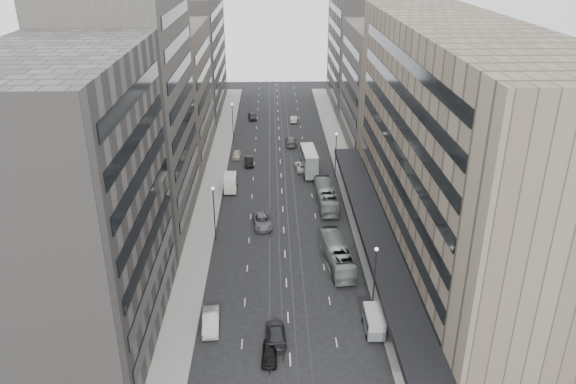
{
  "coord_description": "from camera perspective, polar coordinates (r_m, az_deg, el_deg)",
  "views": [
    {
      "loc": [
        -1.58,
        -57.94,
        38.86
      ],
      "look_at": [
        0.67,
        16.26,
        5.52
      ],
      "focal_mm": 35.0,
      "sensor_mm": 36.0,
      "label": 1
    }
  ],
  "objects": [
    {
      "name": "lamp_right_far",
      "position": [
        99.48,
        4.89,
        4.32
      ],
      "size": [
        0.44,
        0.44,
        8.32
      ],
      "color": "#262628",
      "rests_on": "ground"
    },
    {
      "name": "sedan_8",
      "position": [
        134.7,
        -3.63,
        7.72
      ],
      "size": [
        2.37,
        4.86,
        1.6
      ],
      "primitive_type": "imported",
      "rotation": [
        0.0,
        0.0,
        0.1
      ],
      "color": "#28282A",
      "rests_on": "ground"
    },
    {
      "name": "building_right_far",
      "position": [
        143.99,
        7.75,
        14.03
      ],
      "size": [
        15.0,
        32.0,
        28.0
      ],
      "primitive_type": "cube",
      "color": "#68635E",
      "rests_on": "ground"
    },
    {
      "name": "sedan_1",
      "position": [
        63.48,
        -7.84,
        -12.88
      ],
      "size": [
        2.11,
        5.21,
        1.68
      ],
      "primitive_type": "imported",
      "rotation": [
        0.0,
        0.0,
        0.07
      ],
      "color": "#B8B8B3",
      "rests_on": "ground"
    },
    {
      "name": "vw_microbus",
      "position": [
        62.82,
        8.72,
        -12.83
      ],
      "size": [
        2.07,
        4.43,
        2.38
      ],
      "rotation": [
        0.0,
        0.0,
        -0.01
      ],
      "color": "slate",
      "rests_on": "ground"
    },
    {
      "name": "sedan_2",
      "position": [
        83.45,
        -2.61,
        -3.0
      ],
      "size": [
        3.16,
        5.82,
        1.55
      ],
      "primitive_type": "imported",
      "rotation": [
        0.0,
        0.0,
        0.11
      ],
      "color": "slate",
      "rests_on": "ground"
    },
    {
      "name": "lamp_left_near",
      "position": [
        78.04,
        -7.54,
        -1.59
      ],
      "size": [
        0.44,
        0.44,
        8.32
      ],
      "color": "#262628",
      "rests_on": "ground"
    },
    {
      "name": "department_store",
      "position": [
        73.82,
        16.59,
        4.25
      ],
      "size": [
        19.2,
        60.0,
        30.0
      ],
      "color": "gray",
      "rests_on": "ground"
    },
    {
      "name": "sedan_0",
      "position": [
        59.14,
        -1.88,
        -16.04
      ],
      "size": [
        1.77,
        4.04,
        1.35
      ],
      "primitive_type": "imported",
      "rotation": [
        0.0,
        0.0,
        -0.04
      ],
      "color": "black",
      "rests_on": "ground"
    },
    {
      "name": "bus_far",
      "position": [
        89.7,
        3.86,
        -0.41
      ],
      "size": [
        2.99,
        11.61,
        3.22
      ],
      "primitive_type": "imported",
      "rotation": [
        0.0,
        0.0,
        3.17
      ],
      "color": "gray",
      "rests_on": "ground"
    },
    {
      "name": "sedan_3",
      "position": [
        61.37,
        -1.24,
        -14.21
      ],
      "size": [
        2.43,
        5.3,
        1.5
      ],
      "primitive_type": "imported",
      "rotation": [
        0.0,
        0.0,
        3.2
      ],
      "color": "#252628",
      "rests_on": "ground"
    },
    {
      "name": "sedan_4",
      "position": [
        110.15,
        -5.24,
        3.8
      ],
      "size": [
        1.72,
        4.03,
        1.36
      ],
      "primitive_type": "imported",
      "rotation": [
        0.0,
        0.0,
        -0.03
      ],
      "color": "#BAAE9A",
      "rests_on": "ground"
    },
    {
      "name": "sedan_7",
      "position": [
        116.91,
        0.3,
        5.2
      ],
      "size": [
        2.37,
        5.72,
        1.65
      ],
      "primitive_type": "imported",
      "rotation": [
        0.0,
        0.0,
        3.15
      ],
      "color": "#4E4F51",
      "rests_on": "ground"
    },
    {
      "name": "double_decker",
      "position": [
        101.57,
        2.16,
        3.17
      ],
      "size": [
        3.0,
        8.5,
        4.58
      ],
      "rotation": [
        0.0,
        0.0,
        0.06
      ],
      "color": "slate",
      "rests_on": "ground"
    },
    {
      "name": "building_left_b",
      "position": [
        82.43,
        -15.81,
        7.89
      ],
      "size": [
        15.0,
        26.0,
        34.0
      ],
      "primitive_type": "cube",
      "color": "#494540",
      "rests_on": "ground"
    },
    {
      "name": "sidewalk_right",
      "position": [
        103.91,
        5.91,
        2.13
      ],
      "size": [
        4.0,
        125.0,
        0.15
      ],
      "primitive_type": "cube",
      "color": "gray",
      "rests_on": "ground"
    },
    {
      "name": "building_left_d",
      "position": [
        140.59,
        -10.14,
        13.64
      ],
      "size": [
        15.0,
        38.0,
        28.0
      ],
      "primitive_type": "cube",
      "color": "#68635E",
      "rests_on": "ground"
    },
    {
      "name": "ground",
      "position": [
        69.78,
        -0.15,
        -9.66
      ],
      "size": [
        220.0,
        220.0,
        0.0
      ],
      "primitive_type": "plane",
      "color": "black",
      "rests_on": "ground"
    },
    {
      "name": "lamp_left_far",
      "position": [
        118.12,
        -5.65,
        7.51
      ],
      "size": [
        0.44,
        0.44,
        8.32
      ],
      "color": "#262628",
      "rests_on": "ground"
    },
    {
      "name": "building_left_c",
      "position": [
        109.06,
        -12.38,
        9.64
      ],
      "size": [
        15.0,
        28.0,
        25.0
      ],
      "primitive_type": "cube",
      "color": "#696052",
      "rests_on": "ground"
    },
    {
      "name": "building_left_a",
      "position": [
        58.82,
        -21.37,
        -1.52
      ],
      "size": [
        15.0,
        28.0,
        30.0
      ],
      "primitive_type": "cube",
      "color": "#68635E",
      "rests_on": "ground"
    },
    {
      "name": "building_right_mid",
      "position": [
        115.5,
        10.01,
        10.38
      ],
      "size": [
        15.0,
        28.0,
        24.0
      ],
      "primitive_type": "cube",
      "color": "#494540",
      "rests_on": "ground"
    },
    {
      "name": "sedan_6",
      "position": [
        103.9,
        1.42,
        2.64
      ],
      "size": [
        2.81,
        5.38,
        1.45
      ],
      "primitive_type": "imported",
      "rotation": [
        0.0,
        0.0,
        3.22
      ],
      "color": "silver",
      "rests_on": "ground"
    },
    {
      "name": "pedestrian",
      "position": [
        58.78,
        13.43,
        -16.56
      ],
      "size": [
        0.83,
        0.67,
        1.96
      ],
      "primitive_type": "imported",
      "rotation": [
        0.0,
        0.0,
        3.46
      ],
      "color": "black",
      "rests_on": "sidewalk_right"
    },
    {
      "name": "sedan_9",
      "position": [
        132.45,
        0.59,
        7.44
      ],
      "size": [
        1.7,
        4.36,
        1.41
      ],
      "primitive_type": "imported",
      "rotation": [
        0.0,
        0.0,
        3.09
      ],
      "color": "#AFA991",
      "rests_on": "ground"
    },
    {
      "name": "bus_near",
      "position": [
        73.66,
        4.96,
        -6.31
      ],
      "size": [
        3.81,
        11.64,
        3.18
      ],
      "primitive_type": "imported",
      "rotation": [
        0.0,
        0.0,
        3.24
      ],
      "color": "gray",
      "rests_on": "ground"
    },
    {
      "name": "sidewalk_left",
      "position": [
        103.54,
        -7.39,
        1.98
      ],
      "size": [
        4.0,
        125.0,
        0.15
      ],
      "primitive_type": "cube",
      "color": "gray",
      "rests_on": "ground"
    },
    {
      "name": "panel_van",
      "position": [
        95.13,
        -5.88,
        0.95
      ],
      "size": [
        2.3,
        4.5,
        2.8
      ],
      "rotation": [
        0.0,
        0.0,
        0.03
      ],
      "color": "beige",
      "rests_on": "ground"
    },
    {
      "name": "lamp_right_near",
      "position": [
        63.73,
        8.81,
        -8.01
      ],
      "size": [
        0.44,
        0.44,
        8.32
      ],
      "color": "#262628",
      "rests_on": "ground"
    },
    {
      "name": "sedan_5",
      "position": [
        106.42,
        -4.0,
        3.14
      ],
      "size": [
        1.96,
        4.67,
        1.5
      ],
      "primitive_type": "imported",
      "rotation": [
        0.0,
        0.0,
        0.08
      ],
      "color": "black",
      "rests_on": "ground"
    }
  ]
}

